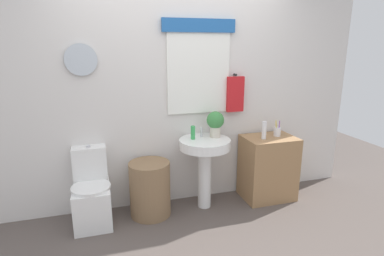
# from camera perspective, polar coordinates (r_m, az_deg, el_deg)

# --- Properties ---
(ground_plane) EXTENTS (8.00, 8.00, 0.00)m
(ground_plane) POSITION_cam_1_polar(r_m,az_deg,el_deg) (2.95, 3.21, -22.26)
(ground_plane) COLOR #564C47
(back_wall) EXTENTS (4.40, 0.18, 2.60)m
(back_wall) POSITION_cam_1_polar(r_m,az_deg,el_deg) (3.48, -2.85, 7.05)
(back_wall) COLOR silver
(back_wall) RESTS_ON ground_plane
(toilet) EXTENTS (0.38, 0.51, 0.79)m
(toilet) POSITION_cam_1_polar(r_m,az_deg,el_deg) (3.43, -17.77, -11.48)
(toilet) COLOR white
(toilet) RESTS_ON ground_plane
(laundry_hamper) EXTENTS (0.43, 0.43, 0.59)m
(laundry_hamper) POSITION_cam_1_polar(r_m,az_deg,el_deg) (3.42, -7.66, -10.93)
(laundry_hamper) COLOR #846647
(laundry_hamper) RESTS_ON ground_plane
(pedestal_sink) EXTENTS (0.56, 0.56, 0.79)m
(pedestal_sink) POSITION_cam_1_polar(r_m,az_deg,el_deg) (3.44, 2.33, -5.01)
(pedestal_sink) COLOR white
(pedestal_sink) RESTS_ON ground_plane
(faucet) EXTENTS (0.03, 0.03, 0.10)m
(faucet) POSITION_cam_1_polar(r_m,az_deg,el_deg) (3.47, 1.73, -0.76)
(faucet) COLOR silver
(faucet) RESTS_ON pedestal_sink
(wooden_cabinet) EXTENTS (0.59, 0.44, 0.75)m
(wooden_cabinet) POSITION_cam_1_polar(r_m,az_deg,el_deg) (3.84, 13.67, -7.02)
(wooden_cabinet) COLOR #9E754C
(wooden_cabinet) RESTS_ON ground_plane
(soap_bottle) EXTENTS (0.05, 0.05, 0.15)m
(soap_bottle) POSITION_cam_1_polar(r_m,az_deg,el_deg) (3.37, 0.17, -0.84)
(soap_bottle) COLOR green
(soap_bottle) RESTS_ON pedestal_sink
(potted_plant) EXTENTS (0.19, 0.19, 0.29)m
(potted_plant) POSITION_cam_1_polar(r_m,az_deg,el_deg) (3.44, 4.28, 1.05)
(potted_plant) COLOR beige
(potted_plant) RESTS_ON pedestal_sink
(lotion_bottle) EXTENTS (0.05, 0.05, 0.20)m
(lotion_bottle) POSITION_cam_1_polar(r_m,az_deg,el_deg) (3.61, 13.02, -0.39)
(lotion_bottle) COLOR white
(lotion_bottle) RESTS_ON wooden_cabinet
(toothbrush_cup) EXTENTS (0.08, 0.08, 0.19)m
(toothbrush_cup) POSITION_cam_1_polar(r_m,az_deg,el_deg) (3.77, 15.27, -0.65)
(toothbrush_cup) COLOR silver
(toothbrush_cup) RESTS_ON wooden_cabinet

